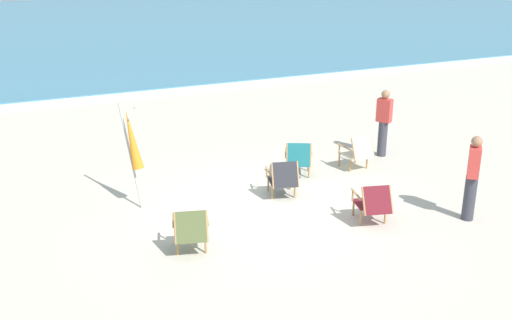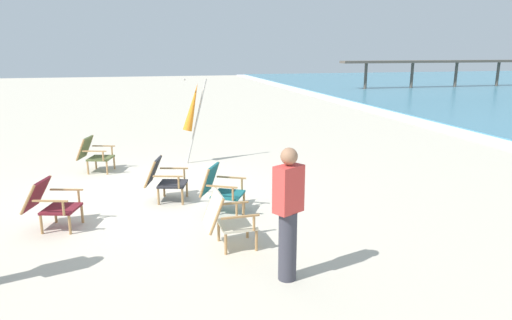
% 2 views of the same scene
% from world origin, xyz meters
% --- Properties ---
extents(ground_plane, '(80.00, 80.00, 0.00)m').
position_xyz_m(ground_plane, '(0.00, 0.00, 0.00)').
color(ground_plane, beige).
extents(sea, '(80.00, 40.00, 0.10)m').
position_xyz_m(sea, '(0.00, 30.56, 0.05)').
color(sea, teal).
rests_on(sea, ground).
extents(surf_band, '(80.00, 1.10, 0.06)m').
position_xyz_m(surf_band, '(0.00, 10.26, 0.03)').
color(surf_band, white).
rests_on(surf_band, ground).
extents(beach_chair_front_right, '(0.82, 0.86, 0.82)m').
position_xyz_m(beach_chair_front_right, '(1.34, 1.20, 0.43)').
color(beach_chair_front_right, '#196066').
rests_on(beach_chair_front_right, ground).
extents(beach_chair_mid_center, '(0.75, 0.84, 0.80)m').
position_xyz_m(beach_chair_mid_center, '(-1.94, -1.15, 0.43)').
color(beach_chair_mid_center, '#515B33').
rests_on(beach_chair_mid_center, ground).
extents(beach_chair_front_left, '(0.75, 0.88, 0.78)m').
position_xyz_m(beach_chair_front_left, '(1.46, -1.45, 0.42)').
color(beach_chair_front_left, maroon).
rests_on(beach_chair_front_left, ground).
extents(beach_chair_back_right, '(0.62, 0.72, 0.81)m').
position_xyz_m(beach_chair_back_right, '(2.79, 1.06, 0.43)').
color(beach_chair_back_right, beige).
rests_on(beach_chair_back_right, ground).
extents(beach_chair_far_center, '(0.74, 0.84, 0.80)m').
position_xyz_m(beach_chair_far_center, '(0.51, 0.31, 0.43)').
color(beach_chair_far_center, '#28282D').
rests_on(beach_chair_far_center, ground).
extents(umbrella_furled_orange, '(0.38, 0.67, 2.06)m').
position_xyz_m(umbrella_furled_orange, '(-2.31, 1.16, 1.34)').
color(umbrella_furled_orange, '#B7B2A8').
rests_on(umbrella_furled_orange, ground).
extents(person_near_chairs, '(0.34, 0.39, 1.63)m').
position_xyz_m(person_near_chairs, '(3.86, 1.62, 0.84)').
color(person_near_chairs, '#383842').
rests_on(person_near_chairs, ground).
extents(person_by_waterline, '(0.38, 0.39, 1.63)m').
position_xyz_m(person_by_waterline, '(3.19, -2.05, 0.84)').
color(person_by_waterline, '#383842').
rests_on(person_by_waterline, ground).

